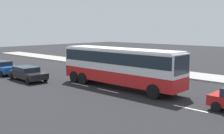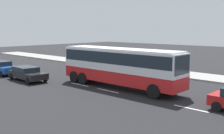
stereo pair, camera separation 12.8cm
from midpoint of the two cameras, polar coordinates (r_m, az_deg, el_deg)
ground_plane at (r=24.08m, az=3.50°, el=-4.13°), size 120.00×120.00×0.00m
sidewalk_curb at (r=31.23m, az=13.90°, el=-1.40°), size 80.00×4.00×0.15m
lane_centreline at (r=23.37m, az=-3.16°, el=-4.49°), size 32.64×0.16×0.01m
coach_bus at (r=23.15m, az=1.77°, el=0.74°), size 11.80×2.70×3.43m
car_black_sedan at (r=27.97m, az=-17.29°, el=-1.23°), size 4.81×2.15×1.36m
car_blue_saloon at (r=32.89m, az=-22.20°, el=-0.04°), size 4.70×2.22×1.47m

